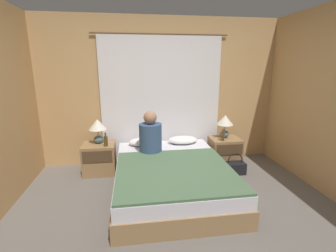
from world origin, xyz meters
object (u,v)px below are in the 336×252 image
object	(u,v)px
bed	(171,177)
pillow_left	(144,142)
handbag_on_floor	(235,168)
nightstand_right	(225,152)
lamp_right	(225,123)
nightstand_left	(99,158)
lamp_left	(98,127)
beer_bottle_on_left_stand	(106,141)
person_left_in_bed	(150,136)
pillow_right	(183,140)
beer_bottle_on_right_stand	(223,136)

from	to	relation	value
bed	pillow_left	bearing A→B (deg)	112.11
bed	handbag_on_floor	bearing A→B (deg)	18.14
nightstand_right	lamp_right	bearing A→B (deg)	90.00
pillow_left	nightstand_left	bearing A→B (deg)	-171.87
lamp_left	beer_bottle_on_left_stand	bearing A→B (deg)	-52.68
nightstand_left	beer_bottle_on_left_stand	world-z (taller)	beer_bottle_on_left_stand
bed	handbag_on_floor	distance (m)	1.16
handbag_on_floor	person_left_in_bed	bearing A→B (deg)	175.56
lamp_right	handbag_on_floor	bearing A→B (deg)	-84.83
lamp_left	nightstand_right	bearing A→B (deg)	-1.63
nightstand_left	pillow_right	world-z (taller)	pillow_right
lamp_right	pillow_right	world-z (taller)	lamp_right
lamp_left	pillow_right	world-z (taller)	lamp_left
beer_bottle_on_left_stand	beer_bottle_on_right_stand	world-z (taller)	beer_bottle_on_left_stand
nightstand_right	beer_bottle_on_right_stand	world-z (taller)	beer_bottle_on_right_stand
lamp_left	pillow_right	bearing A→B (deg)	1.77
lamp_right	bed	bearing A→B (deg)	-143.55
lamp_left	lamp_right	size ratio (longest dim) A/B	1.00
lamp_left	handbag_on_floor	xyz separation A→B (m)	(2.16, -0.42, -0.65)
pillow_left	handbag_on_floor	size ratio (longest dim) A/B	1.42
lamp_left	handbag_on_floor	bearing A→B (deg)	-11.09
lamp_left	person_left_in_bed	bearing A→B (deg)	-21.39
nightstand_left	handbag_on_floor	size ratio (longest dim) A/B	1.44
handbag_on_floor	beer_bottle_on_left_stand	bearing A→B (deg)	172.91
pillow_right	nightstand_left	bearing A→B (deg)	-175.76
lamp_right	pillow_right	bearing A→B (deg)	176.59
bed	pillow_right	world-z (taller)	pillow_right
beer_bottle_on_right_stand	handbag_on_floor	size ratio (longest dim) A/B	0.57
person_left_in_bed	beer_bottle_on_right_stand	xyz separation A→B (m)	(1.21, 0.15, -0.10)
lamp_left	beer_bottle_on_right_stand	distance (m)	2.04
nightstand_right	pillow_right	xyz separation A→B (m)	(-0.73, 0.10, 0.22)
pillow_left	handbag_on_floor	world-z (taller)	pillow_left
lamp_right	pillow_left	bearing A→B (deg)	178.23
pillow_right	beer_bottle_on_left_stand	world-z (taller)	beer_bottle_on_left_stand
beer_bottle_on_left_stand	nightstand_left	bearing A→B (deg)	139.65
nightstand_left	beer_bottle_on_left_stand	distance (m)	0.37
bed	pillow_right	size ratio (longest dim) A/B	4.12
lamp_left	pillow_right	distance (m)	1.43
nightstand_left	lamp_left	xyz separation A→B (m)	(-0.00, 0.06, 0.51)
beer_bottle_on_right_stand	beer_bottle_on_left_stand	bearing A→B (deg)	180.00
bed	handbag_on_floor	xyz separation A→B (m)	(1.10, 0.36, -0.09)
pillow_left	person_left_in_bed	distance (m)	0.43
person_left_in_bed	beer_bottle_on_right_stand	size ratio (longest dim) A/B	3.24
beer_bottle_on_right_stand	handbag_on_floor	xyz separation A→B (m)	(0.13, -0.25, -0.46)
lamp_right	handbag_on_floor	size ratio (longest dim) A/B	1.13
nightstand_right	pillow_left	xyz separation A→B (m)	(-1.40, 0.10, 0.22)
nightstand_right	handbag_on_floor	xyz separation A→B (m)	(0.04, -0.36, -0.14)
beer_bottle_on_right_stand	pillow_right	bearing A→B (deg)	161.24
pillow_right	person_left_in_bed	size ratio (longest dim) A/B	0.77
nightstand_left	person_left_in_bed	world-z (taller)	person_left_in_bed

